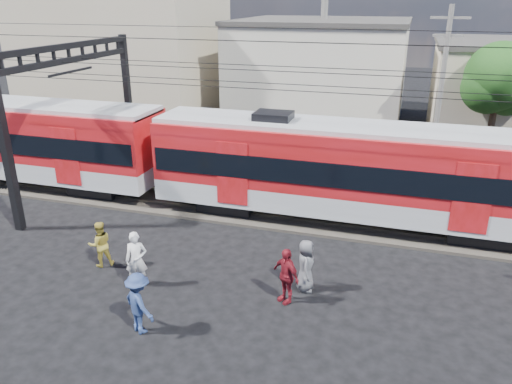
% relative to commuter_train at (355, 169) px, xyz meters
% --- Properties ---
extents(ground, '(120.00, 120.00, 0.00)m').
position_rel_commuter_train_xyz_m(ground, '(-2.78, -8.00, -2.40)').
color(ground, black).
rests_on(ground, ground).
extents(track_bed, '(70.00, 3.40, 0.12)m').
position_rel_commuter_train_xyz_m(track_bed, '(-2.78, 0.00, -2.34)').
color(track_bed, '#2D2823').
rests_on(track_bed, ground).
extents(rail_near, '(70.00, 0.12, 0.12)m').
position_rel_commuter_train_xyz_m(rail_near, '(-2.78, -0.75, -2.22)').
color(rail_near, '#59544C').
rests_on(rail_near, track_bed).
extents(rail_far, '(70.00, 0.12, 0.12)m').
position_rel_commuter_train_xyz_m(rail_far, '(-2.78, 0.75, -2.22)').
color(rail_far, '#59544C').
rests_on(rail_far, track_bed).
extents(commuter_train, '(50.30, 3.08, 4.17)m').
position_rel_commuter_train_xyz_m(commuter_train, '(0.00, 0.00, 0.00)').
color(commuter_train, black).
rests_on(commuter_train, ground).
extents(catenary, '(70.00, 9.30, 7.52)m').
position_rel_commuter_train_xyz_m(catenary, '(-11.43, -0.00, 2.73)').
color(catenary, black).
rests_on(catenary, ground).
extents(building_west, '(14.28, 10.20, 9.30)m').
position_rel_commuter_train_xyz_m(building_west, '(-19.78, 16.00, 2.25)').
color(building_west, '#B7A88B').
rests_on(building_west, ground).
extents(building_midwest, '(12.24, 12.24, 7.30)m').
position_rel_commuter_train_xyz_m(building_midwest, '(-4.78, 19.00, 1.25)').
color(building_midwest, beige).
rests_on(building_midwest, ground).
extents(utility_pole_mid, '(1.80, 0.24, 8.50)m').
position_rel_commuter_train_xyz_m(utility_pole_mid, '(3.22, 7.00, 2.13)').
color(utility_pole_mid, slate).
rests_on(utility_pole_mid, ground).
extents(tree_near, '(3.82, 3.64, 6.72)m').
position_rel_commuter_train_xyz_m(tree_near, '(6.40, 10.09, 2.26)').
color(tree_near, '#382619').
rests_on(tree_near, ground).
extents(pedestrian_a, '(0.81, 0.68, 1.89)m').
position_rel_commuter_train_xyz_m(pedestrian_a, '(-6.06, -6.88, -1.46)').
color(pedestrian_a, silver).
rests_on(pedestrian_a, ground).
extents(pedestrian_b, '(1.02, 1.01, 1.66)m').
position_rel_commuter_train_xyz_m(pedestrian_b, '(-7.93, -6.08, -1.57)').
color(pedestrian_b, gold).
rests_on(pedestrian_b, ground).
extents(pedestrian_c, '(1.36, 1.17, 1.83)m').
position_rel_commuter_train_xyz_m(pedestrian_c, '(-4.78, -8.99, -1.49)').
color(pedestrian_c, navy).
rests_on(pedestrian_c, ground).
extents(pedestrian_d, '(1.12, 0.96, 1.81)m').
position_rel_commuter_train_xyz_m(pedestrian_d, '(-1.25, -6.34, -1.50)').
color(pedestrian_d, maroon).
rests_on(pedestrian_d, ground).
extents(pedestrian_e, '(0.70, 0.94, 1.74)m').
position_rel_commuter_train_xyz_m(pedestrian_e, '(-0.80, -5.52, -1.53)').
color(pedestrian_e, '#535359').
rests_on(pedestrian_e, ground).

